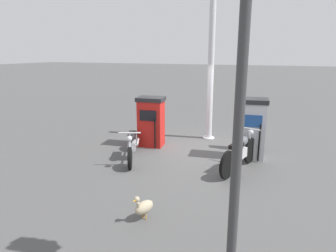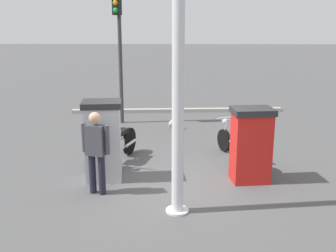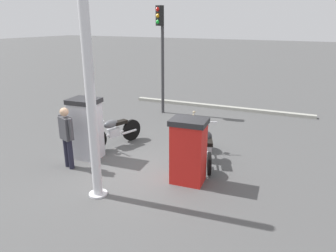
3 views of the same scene
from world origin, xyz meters
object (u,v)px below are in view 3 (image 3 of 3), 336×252
Objects in this scene: fuel_pump_near at (188,151)px; wandering_duck at (191,119)px; roadside_traffic_light at (161,43)px; canopy_support_pole at (90,96)px; motorcycle_near_pump at (208,146)px; attendant_person at (67,134)px; motorcycle_far_pump at (114,131)px; fuel_pump_far at (86,128)px.

wandering_duck is at bearing 22.74° from fuel_pump_near.
canopy_support_pole reaches higher than roadside_traffic_light.
motorcycle_near_pump is 3.64m from attendant_person.
motorcycle_near_pump is at bearing -148.27° from wandering_duck.
canopy_support_pole reaches higher than motorcycle_far_pump.
motorcycle_far_pump is 1.20× the size of attendant_person.
attendant_person is at bearing -176.45° from roadside_traffic_light.
motorcycle_far_pump is 4.51m from roadside_traffic_light.
fuel_pump_near is 0.37× the size of roadside_traffic_light.
motorcycle_near_pump is at bearing 0.67° from fuel_pump_near.
fuel_pump_near is at bearing -157.26° from wandering_duck.
fuel_pump_far is 5.23m from roadside_traffic_light.
attendant_person is at bearing -179.49° from fuel_pump_far.
canopy_support_pole reaches higher than fuel_pump_far.
attendant_person is 4.90m from wandering_duck.
attendant_person is at bearing 64.48° from canopy_support_pole.
attendant_person is at bearing 163.83° from wandering_duck.
fuel_pump_far reaches higher than motorcycle_far_pump.
fuel_pump_near is 0.34× the size of canopy_support_pole.
canopy_support_pole reaches higher than motorcycle_near_pump.
roadside_traffic_light is at bearing 16.54° from canopy_support_pole.
motorcycle_far_pump is (-0.29, 2.86, 0.03)m from motorcycle_near_pump.
fuel_pump_near reaches higher than wandering_duck.
motorcycle_far_pump is at bearing 70.71° from fuel_pump_near.
roadside_traffic_light is 0.91× the size of canopy_support_pole.
fuel_pump_near is 0.96× the size of attendant_person.
canopy_support_pole reaches higher than fuel_pump_near.
motorcycle_near_pump is (1.29, -3.00, -0.41)m from fuel_pump_far.
wandering_duck is (3.94, 1.65, -0.54)m from fuel_pump_near.
canopy_support_pole reaches higher than wandering_duck.
attendant_person is at bearing 103.57° from fuel_pump_near.
motorcycle_near_pump is 1.22× the size of attendant_person.
canopy_support_pole is at bearing -150.45° from motorcycle_far_pump.
fuel_pump_far is at bearing 0.51° from attendant_person.
wandering_duck is 0.11× the size of canopy_support_pole.
canopy_support_pole is (-5.39, -0.17, 1.95)m from wandering_duck.
fuel_pump_near is 0.92× the size of fuel_pump_far.
attendant_person reaches higher than wandering_duck.
fuel_pump_far reaches higher than motorcycle_near_pump.
motorcycle_far_pump is 1.79m from attendant_person.
motorcycle_far_pump is 3.85× the size of wandering_duck.
wandering_duck is at bearing 31.73° from motorcycle_near_pump.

